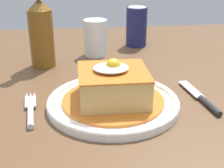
% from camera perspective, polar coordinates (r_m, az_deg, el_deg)
% --- Properties ---
extents(dining_table, '(1.25, 1.02, 0.76)m').
position_cam_1_polar(dining_table, '(0.84, -3.92, -5.04)').
color(dining_table, brown).
rests_on(dining_table, ground_plane).
extents(main_plate, '(0.27, 0.27, 0.02)m').
position_cam_1_polar(main_plate, '(0.64, 0.20, -3.24)').
color(main_plate, white).
rests_on(main_plate, dining_table).
extents(sandwich_meal, '(0.21, 0.21, 0.09)m').
position_cam_1_polar(sandwich_meal, '(0.63, 0.19, -0.53)').
color(sandwich_meal, '#C66B23').
rests_on(sandwich_meal, main_plate).
extents(fork, '(0.03, 0.14, 0.01)m').
position_cam_1_polar(fork, '(0.63, -14.37, -4.83)').
color(fork, silver).
rests_on(fork, dining_table).
extents(knife, '(0.04, 0.17, 0.01)m').
position_cam_1_polar(knife, '(0.68, 16.13, -2.84)').
color(knife, '#262628').
rests_on(knife, dining_table).
extents(soda_can, '(0.07, 0.07, 0.12)m').
position_cam_1_polar(soda_can, '(1.03, 4.40, 10.19)').
color(soda_can, '#191E51').
rests_on(soda_can, dining_table).
extents(beer_bottle_amber, '(0.06, 0.06, 0.27)m').
position_cam_1_polar(beer_bottle_amber, '(0.85, -12.58, 9.50)').
color(beer_bottle_amber, brown).
rests_on(beer_bottle_amber, dining_table).
extents(drinking_glass, '(0.07, 0.07, 0.10)m').
position_cam_1_polar(drinking_glass, '(0.94, -2.95, 7.82)').
color(drinking_glass, silver).
rests_on(drinking_glass, dining_table).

